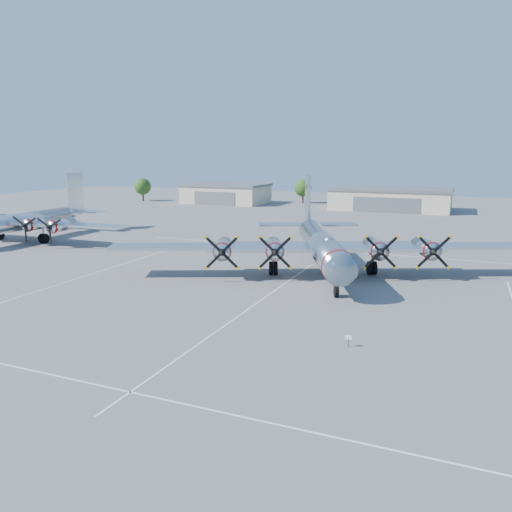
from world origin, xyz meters
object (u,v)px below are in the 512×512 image
at_px(tree_far_west, 143,186).
at_px(main_bomber_b29, 320,270).
at_px(tree_west, 303,188).
at_px(bomber_west, 30,240).
at_px(hangar_center, 390,199).
at_px(info_placard, 348,339).
at_px(hangar_west, 226,193).

height_order(tree_far_west, main_bomber_b29, tree_far_west).
xyz_separation_m(tree_west, bomber_west, (-22.40, -74.93, -4.22)).
bearing_deg(main_bomber_b29, hangar_center, 67.90).
xyz_separation_m(main_bomber_b29, info_placard, (8.41, -22.52, 0.63)).
bearing_deg(hangar_west, tree_west, 21.89).
bearing_deg(bomber_west, tree_far_west, 107.68).
bearing_deg(main_bomber_b29, bomber_west, 153.25).
bearing_deg(tree_west, tree_far_west, -165.07).
distance_m(tree_far_west, bomber_west, 67.00).
distance_m(tree_far_west, info_placard, 119.24).
distance_m(hangar_center, bomber_west, 82.03).
distance_m(hangar_center, tree_far_west, 70.13).
bearing_deg(main_bomber_b29, tree_west, 85.46).
xyz_separation_m(main_bomber_b29, bomber_west, (-49.16, 2.74, 0.00)).
height_order(tree_west, main_bomber_b29, tree_west).
bearing_deg(hangar_west, bomber_west, -92.05).
bearing_deg(tree_west, info_placard, -70.66).
relative_size(tree_west, bomber_west, 0.17).
bearing_deg(tree_far_west, tree_west, 14.93).
bearing_deg(main_bomber_b29, hangar_west, 100.33).
height_order(hangar_west, info_placard, hangar_west).
relative_size(hangar_west, hangar_center, 0.79).
relative_size(hangar_center, bomber_west, 0.73).
bearing_deg(info_placard, tree_west, 106.83).
relative_size(hangar_west, main_bomber_b29, 0.47).
xyz_separation_m(bomber_west, info_placard, (57.57, -25.26, 0.63)).
xyz_separation_m(hangar_west, info_placard, (55.17, -92.15, -2.08)).
bearing_deg(info_placard, main_bomber_b29, 107.96).
relative_size(tree_far_west, main_bomber_b29, 0.14).
relative_size(hangar_center, info_placard, 31.97).
bearing_deg(tree_far_west, bomber_west, -70.24).
height_order(hangar_west, tree_west, tree_west).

